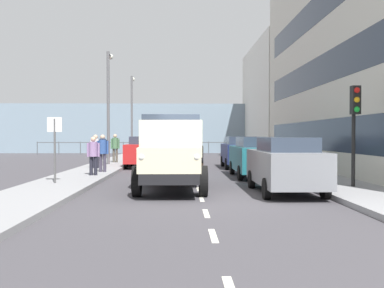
# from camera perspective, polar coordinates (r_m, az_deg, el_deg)

# --- Properties ---
(ground_plane) EXTENTS (80.00, 80.00, 0.00)m
(ground_plane) POSITION_cam_1_polar(r_m,az_deg,el_deg) (21.72, 0.13, -3.60)
(ground_plane) COLOR #423F44
(sidewalk_left) EXTENTS (2.32, 41.73, 0.15)m
(sidewalk_left) POSITION_cam_1_polar(r_m,az_deg,el_deg) (22.35, 12.37, -3.30)
(sidewalk_left) COLOR gray
(sidewalk_left) RESTS_ON ground_plane
(sidewalk_right) EXTENTS (2.32, 41.73, 0.15)m
(sidewalk_right) POSITION_cam_1_polar(r_m,az_deg,el_deg) (22.11, -12.25, -3.34)
(sidewalk_right) COLOR gray
(sidewalk_right) RESTS_ON ground_plane
(road_centreline_markings) EXTENTS (0.12, 36.28, 0.01)m
(road_centreline_markings) POSITION_cam_1_polar(r_m,az_deg,el_deg) (20.40, 0.22, -3.89)
(road_centreline_markings) COLOR silver
(road_centreline_markings) RESTS_ON ground_plane
(building_far_block) EXTENTS (8.64, 14.08, 9.86)m
(building_far_block) POSITION_cam_1_polar(r_m,az_deg,el_deg) (41.44, 13.77, 5.43)
(building_far_block) COLOR silver
(building_far_block) RESTS_ON ground_plane
(sea_horizon) EXTENTS (80.00, 0.80, 5.00)m
(sea_horizon) POSITION_cam_1_polar(r_m,az_deg,el_deg) (45.52, -0.66, 2.01)
(sea_horizon) COLOR gray
(sea_horizon) RESTS_ON ground_plane
(seawall_railing) EXTENTS (28.08, 0.08, 1.20)m
(seawall_railing) POSITION_cam_1_polar(r_m,az_deg,el_deg) (41.92, -0.60, -0.08)
(seawall_railing) COLOR #4C5156
(seawall_railing) RESTS_ON ground_plane
(truck_vintage_cream) EXTENTS (2.17, 5.64, 2.43)m
(truck_vintage_cream) POSITION_cam_1_polar(r_m,az_deg,el_deg) (14.28, -2.68, -1.31)
(truck_vintage_cream) COLOR black
(truck_vintage_cream) RESTS_ON ground_plane
(car_grey_kerbside_near) EXTENTS (1.82, 4.32, 1.72)m
(car_grey_kerbside_near) POSITION_cam_1_polar(r_m,az_deg,el_deg) (14.01, 11.80, -2.53)
(car_grey_kerbside_near) COLOR slate
(car_grey_kerbside_near) RESTS_ON ground_plane
(car_teal_kerbside_1) EXTENTS (1.92, 4.59, 1.72)m
(car_teal_kerbside_1) POSITION_cam_1_polar(r_m,az_deg,el_deg) (19.14, 8.23, -1.55)
(car_teal_kerbside_1) COLOR #1E6670
(car_teal_kerbside_1) RESTS_ON ground_plane
(car_navy_kerbside_2) EXTENTS (1.84, 3.96, 1.72)m
(car_navy_kerbside_2) POSITION_cam_1_polar(r_m,az_deg,el_deg) (24.47, 6.12, -0.98)
(car_navy_kerbside_2) COLOR navy
(car_navy_kerbside_2) RESTS_ON ground_plane
(car_red_oppositeside_0) EXTENTS (1.96, 4.57, 1.72)m
(car_red_oppositeside_0) POSITION_cam_1_polar(r_m,az_deg,el_deg) (25.25, -6.05, -0.90)
(car_red_oppositeside_0) COLOR #B21E1E
(car_red_oppositeside_0) RESTS_ON ground_plane
(car_black_oppositeside_1) EXTENTS (1.90, 4.67, 1.72)m
(car_black_oppositeside_1) POSITION_cam_1_polar(r_m,az_deg,el_deg) (30.88, -5.19, -0.54)
(car_black_oppositeside_1) COLOR black
(car_black_oppositeside_1) RESTS_ON ground_plane
(car_maroon_oppositeside_2) EXTENTS (1.80, 4.46, 1.72)m
(car_maroon_oppositeside_2) POSITION_cam_1_polar(r_m,az_deg,el_deg) (36.86, -4.57, -0.28)
(car_maroon_oppositeside_2) COLOR maroon
(car_maroon_oppositeside_2) RESTS_ON ground_plane
(pedestrian_couple_a) EXTENTS (0.53, 0.34, 1.58)m
(pedestrian_couple_a) POSITION_cam_1_polar(r_m,az_deg,el_deg) (18.69, -12.48, -1.09)
(pedestrian_couple_a) COLOR black
(pedestrian_couple_a) RESTS_ON sidewalk_right
(pedestrian_couple_b) EXTENTS (0.53, 0.34, 1.66)m
(pedestrian_couple_b) POSITION_cam_1_polar(r_m,az_deg,el_deg) (20.33, -11.33, -0.76)
(pedestrian_couple_b) COLOR #383342
(pedestrian_couple_b) RESTS_ON sidewalk_right
(pedestrian_in_dark_coat) EXTENTS (0.53, 0.34, 1.67)m
(pedestrian_in_dark_coat) POSITION_cam_1_polar(r_m,az_deg,el_deg) (22.68, -12.20, -0.56)
(pedestrian_in_dark_coat) COLOR black
(pedestrian_in_dark_coat) RESTS_ON sidewalk_right
(pedestrian_by_lamp) EXTENTS (0.53, 0.34, 1.67)m
(pedestrian_by_lamp) POSITION_cam_1_polar(r_m,az_deg,el_deg) (24.60, -11.32, -0.43)
(pedestrian_by_lamp) COLOR #4C473D
(pedestrian_by_lamp) RESTS_ON sidewalk_right
(pedestrian_with_bag) EXTENTS (0.53, 0.34, 1.71)m
(pedestrian_with_bag) POSITION_cam_1_polar(r_m,az_deg,el_deg) (27.47, -9.78, -0.21)
(pedestrian_with_bag) COLOR #4C473D
(pedestrian_with_bag) RESTS_ON sidewalk_right
(traffic_light_near) EXTENTS (0.28, 0.41, 3.20)m
(traffic_light_near) POSITION_cam_1_polar(r_m,az_deg,el_deg) (15.11, 20.07, 3.67)
(traffic_light_near) COLOR black
(traffic_light_near) RESTS_ON sidewalk_left
(lamp_post_promenade) EXTENTS (0.32, 1.14, 6.37)m
(lamp_post_promenade) POSITION_cam_1_polar(r_m,az_deg,el_deg) (25.89, -10.59, 5.90)
(lamp_post_promenade) COLOR #59595B
(lamp_post_promenade) RESTS_ON sidewalk_right
(lamp_post_far) EXTENTS (0.32, 1.14, 6.40)m
(lamp_post_far) POSITION_cam_1_polar(r_m,az_deg,el_deg) (36.39, -7.66, 4.54)
(lamp_post_far) COLOR #59595B
(lamp_post_far) RESTS_ON sidewalk_right
(street_sign) EXTENTS (0.50, 0.07, 2.25)m
(street_sign) POSITION_cam_1_polar(r_m,az_deg,el_deg) (15.94, -17.11, 0.71)
(street_sign) COLOR #4C4C4C
(street_sign) RESTS_ON sidewalk_right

